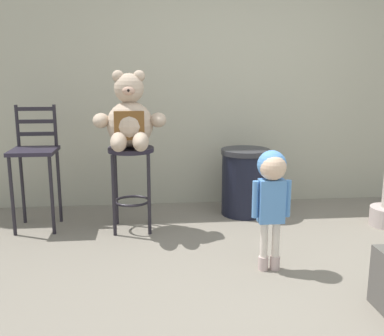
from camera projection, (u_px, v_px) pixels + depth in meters
The scene contains 7 objects.
ground_plane at pixel (286, 282), 3.16m from camera, with size 24.00×24.00×0.00m, color slate.
building_wall at pixel (232, 61), 4.94m from camera, with size 7.52×0.30×3.14m, color #A29F8B.
bar_stool_with_teddy at pixel (131, 171), 4.12m from camera, with size 0.42×0.42×0.78m.
teddy_bear at pixel (130, 120), 3.99m from camera, with size 0.65×0.59×0.69m.
child_walking at pixel (272, 185), 3.24m from camera, with size 0.29×0.23×0.91m.
trash_bin at pixel (245, 182), 4.61m from camera, with size 0.50×0.50×0.68m.
bar_chair_empty at pixel (35, 158), 4.14m from camera, with size 0.41×0.41×1.15m.
Camera 1 is at (-0.95, -2.84, 1.46)m, focal length 41.93 mm.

